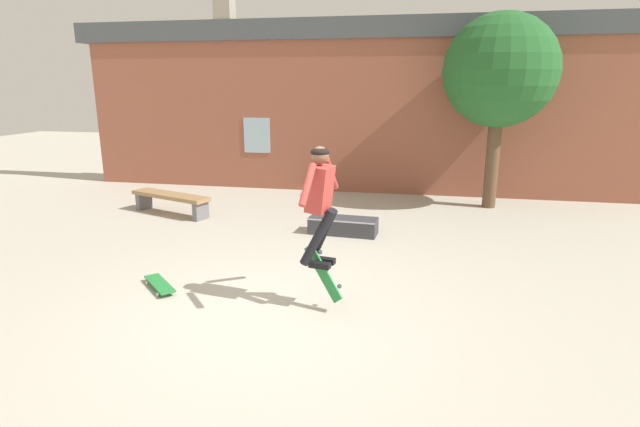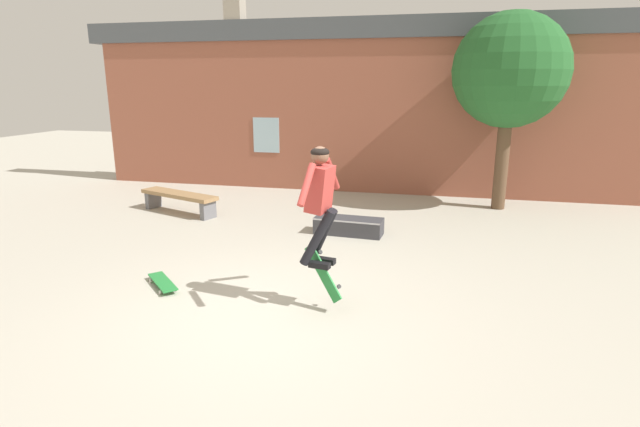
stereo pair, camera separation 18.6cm
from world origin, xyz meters
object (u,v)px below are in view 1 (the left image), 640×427
at_px(skateboard_flipping, 323,273).
at_px(tree_right, 500,72).
at_px(park_bench, 171,199).
at_px(skate_ledge, 343,226).
at_px(skateboard_resting, 160,284).
at_px(skater, 320,196).

bearing_deg(skateboard_flipping, tree_right, 92.26).
distance_m(tree_right, park_bench, 7.47).
bearing_deg(tree_right, park_bench, -163.44).
xyz_separation_m(park_bench, skate_ledge, (3.81, -0.70, -0.18)).
distance_m(park_bench, skateboard_flipping, 5.60).
relative_size(skate_ledge, skateboard_resting, 1.85).
distance_m(skate_ledge, skater, 3.39).
relative_size(park_bench, skateboard_resting, 2.86).
xyz_separation_m(skateboard_flipping, skateboard_resting, (-2.30, 0.15, -0.39)).
height_order(tree_right, skater, tree_right).
bearing_deg(skater, skateboard_flipping, -19.67).
height_order(park_bench, skater, skater).
bearing_deg(skater, skateboard_resting, -172.86).
relative_size(park_bench, skateboard_flipping, 2.76).
distance_m(skate_ledge, skateboard_flipping, 3.19).
xyz_separation_m(skate_ledge, skater, (0.20, -3.14, 1.27)).
xyz_separation_m(tree_right, park_bench, (-6.71, -1.99, -2.61)).
bearing_deg(tree_right, skateboard_resting, -130.98).
distance_m(tree_right, skate_ledge, 4.84).
relative_size(skater, skateboard_flipping, 2.04).
height_order(skate_ledge, skater, skater).
height_order(tree_right, park_bench, tree_right).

